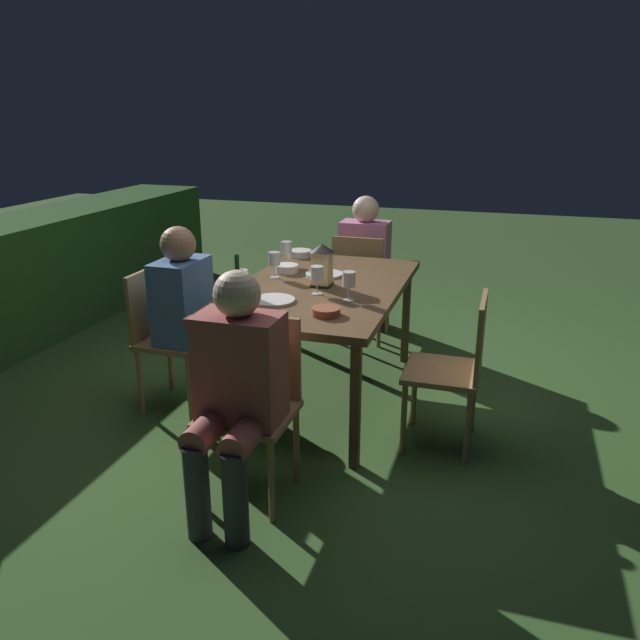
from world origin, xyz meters
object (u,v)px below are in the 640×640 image
chair_head_far (360,283)px  bowl_bread (300,253)px  lantern_centerpiece (322,263)px  wine_glass_e (287,249)px  chair_side_right_a (166,332)px  wine_glass_a (274,260)px  green_bottle_on_table (238,287)px  person_in_blue (192,311)px  wine_glass_c (349,281)px  dining_table (320,294)px  plate_a (273,300)px  person_in_pink (366,259)px  chair_side_left_a (456,365)px  chair_head_near (253,398)px  wine_glass_d (317,275)px  plate_b (324,274)px  person_in_rust (235,386)px  wine_glass_b (242,279)px  bowl_olives (326,311)px  bowl_salad (287,268)px

chair_head_far → bowl_bread: bearing=134.3°
lantern_centerpiece → wine_glass_e: lantern_centerpiece is taller
chair_side_right_a → wine_glass_a: bearing=-49.7°
green_bottle_on_table → wine_glass_e: size_ratio=1.72×
person_in_blue → wine_glass_c: size_ratio=6.80×
dining_table → plate_a: 0.43m
lantern_centerpiece → wine_glass_e: bearing=42.2°
wine_glass_c → plate_a: size_ratio=0.68×
person_in_pink → bowl_bread: person_in_pink is taller
person_in_pink → chair_side_left_a: bearing=-151.7°
person_in_pink → wine_glass_a: (-1.18, 0.34, 0.23)m
chair_head_near → person_in_blue: person_in_blue is taller
lantern_centerpiece → wine_glass_a: bearing=74.3°
chair_head_far → wine_glass_d: (-1.26, -0.04, 0.39)m
plate_b → person_in_rust: bearing=-178.2°
person_in_rust → person_in_blue: (0.90, 0.69, 0.00)m
chair_head_far → person_in_pink: size_ratio=0.76×
person_in_rust → wine_glass_b: size_ratio=6.80×
chair_side_right_a → plate_b: 1.08m
chair_head_far → wine_glass_a: wine_glass_a is taller
bowl_olives → person_in_pink: bearing=6.3°
plate_a → bowl_bread: 1.13m
wine_glass_a → wine_glass_d: (-0.27, -0.37, 0.00)m
chair_side_left_a → wine_glass_a: wine_glass_a is taller
person_in_pink → lantern_centerpiece: bearing=-179.3°
person_in_rust → wine_glass_c: size_ratio=6.80×
wine_glass_b → chair_head_near: bearing=-153.1°
person_in_blue → person_in_pink: bearing=-22.7°
bowl_salad → chair_side_right_a: bearing=136.9°
dining_table → plate_a: size_ratio=6.66×
lantern_centerpiece → wine_glass_b: (-0.39, 0.36, -0.03)m
person_in_pink → bowl_olives: size_ratio=7.41×
chair_side_left_a → wine_glass_c: bearing=79.0°
wine_glass_e → plate_a: bearing=-165.2°
dining_table → chair_head_near: (-1.08, 0.00, -0.21)m
person_in_blue → bowl_bread: size_ratio=6.79×
dining_table → chair_side_left_a: 0.99m
person_in_rust → chair_side_right_a: 1.27m
person_in_blue → wine_glass_a: person_in_blue is taller
wine_glass_e → dining_table: bearing=-138.5°
wine_glass_b → plate_b: size_ratio=0.69×
person_in_pink → plate_b: (-1.03, 0.05, 0.13)m
chair_side_left_a → bowl_salad: size_ratio=5.57×
bowl_olives → dining_table: bearing=20.3°
chair_head_far → plate_b: 0.88m
chair_side_left_a → plate_b: size_ratio=3.54×
chair_side_left_a → wine_glass_d: 0.95m
chair_side_right_a → wine_glass_e: bearing=-32.8°
chair_head_near → person_in_blue: (0.71, 0.69, 0.15)m
person_in_blue → wine_glass_e: person_in_blue is taller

